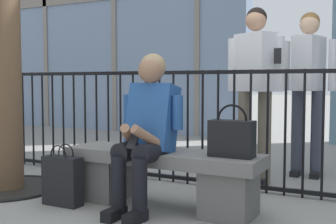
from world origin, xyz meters
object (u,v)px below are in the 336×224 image
object	(u,v)px
bystander_further_back	(308,81)
bystander_at_railing	(255,81)
stone_bench	(162,173)
shopping_bag	(63,180)
handbag_on_bench	(232,138)
seated_person_with_phone	(147,127)

from	to	relation	value
bystander_further_back	bystander_at_railing	bearing A→B (deg)	-126.50
stone_bench	shopping_bag	bearing A→B (deg)	-155.49
handbag_on_bench	shopping_bag	distance (m)	1.40
stone_bench	handbag_on_bench	size ratio (longest dim) A/B	4.18
stone_bench	bystander_at_railing	bearing A→B (deg)	71.23
seated_person_with_phone	shopping_bag	distance (m)	0.83
stone_bench	handbag_on_bench	world-z (taller)	handbag_on_bench
bystander_at_railing	seated_person_with_phone	bearing A→B (deg)	-109.58
stone_bench	bystander_at_railing	xyz separation A→B (m)	(0.40, 1.17, 0.73)
bystander_further_back	seated_person_with_phone	bearing A→B (deg)	-115.17
bystander_further_back	shopping_bag	bearing A→B (deg)	-126.81
shopping_bag	bystander_further_back	distance (m)	2.68
stone_bench	handbag_on_bench	xyz separation A→B (m)	(0.58, -0.01, 0.32)
bystander_at_railing	bystander_further_back	xyz separation A→B (m)	(0.41, 0.55, -0.00)
stone_bench	bystander_further_back	size ratio (longest dim) A/B	0.94
bystander_at_railing	bystander_further_back	world-z (taller)	same
shopping_bag	stone_bench	bearing A→B (deg)	24.51
seated_person_with_phone	handbag_on_bench	xyz separation A→B (m)	(0.64, 0.12, -0.06)
shopping_bag	bystander_at_railing	bearing A→B (deg)	53.08
bystander_at_railing	stone_bench	bearing A→B (deg)	-108.77
stone_bench	seated_person_with_phone	xyz separation A→B (m)	(-0.06, -0.13, 0.38)
seated_person_with_phone	bystander_further_back	xyz separation A→B (m)	(0.87, 1.84, 0.35)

